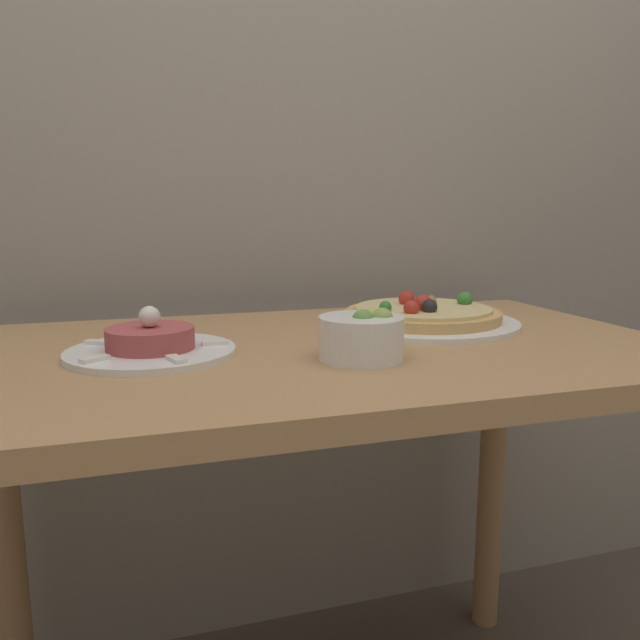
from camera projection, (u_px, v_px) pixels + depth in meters
The scene contains 5 objects.
back_wall at pixel (252, 70), 1.34m from camera, with size 8.00×0.05×2.60m.
dining_table at pixel (316, 422), 1.02m from camera, with size 1.16×0.68×0.79m.
pizza_plate at pixel (423, 316), 1.15m from camera, with size 0.35×0.35×0.06m.
tartare_plate at pixel (151, 345), 0.92m from camera, with size 0.25×0.25×0.07m.
small_bowl at pixel (362, 336), 0.89m from camera, with size 0.12×0.12×0.07m.
Camera 1 is at (-0.28, -0.59, 1.01)m, focal length 35.00 mm.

